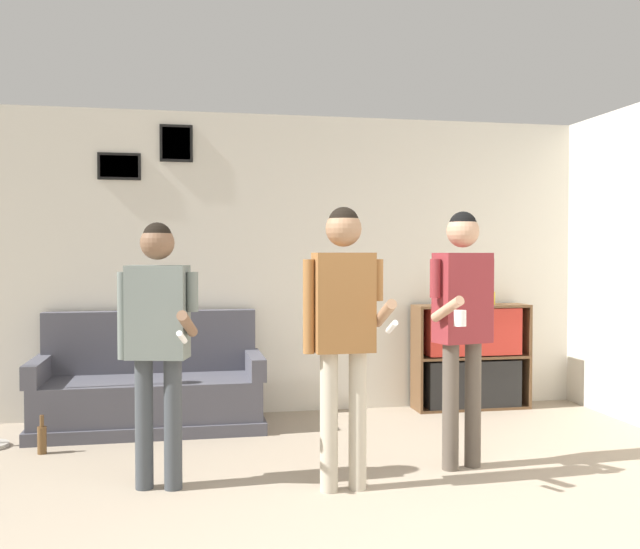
# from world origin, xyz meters

# --- Properties ---
(wall_back) EXTENTS (7.81, 0.08, 2.70)m
(wall_back) POSITION_xyz_m (-0.00, 3.72, 1.35)
(wall_back) COLOR silver
(wall_back) RESTS_ON ground_plane
(couch) EXTENTS (1.85, 0.80, 0.95)m
(couch) POSITION_xyz_m (-1.29, 3.31, 0.31)
(couch) COLOR #4C4C56
(couch) RESTS_ON ground_plane
(bookshelf) EXTENTS (1.08, 0.30, 0.97)m
(bookshelf) POSITION_xyz_m (1.62, 3.50, 0.48)
(bookshelf) COLOR brown
(bookshelf) RESTS_ON ground_plane
(person_player_foreground_left) EXTENTS (0.49, 0.52, 1.64)m
(person_player_foreground_left) POSITION_xyz_m (-1.17, 1.72, 1.00)
(person_player_foreground_left) COLOR #3D4247
(person_player_foreground_left) RESTS_ON ground_plane
(person_player_foreground_center) EXTENTS (0.50, 0.46, 1.73)m
(person_player_foreground_center) POSITION_xyz_m (-0.06, 1.48, 1.07)
(person_player_foreground_center) COLOR #B7AD99
(person_player_foreground_center) RESTS_ON ground_plane
(person_watcher_holding_cup) EXTENTS (0.49, 0.50, 1.73)m
(person_watcher_holding_cup) POSITION_xyz_m (0.82, 1.77, 1.07)
(person_watcher_holding_cup) COLOR brown
(person_watcher_holding_cup) RESTS_ON ground_plane
(bottle_on_floor) EXTENTS (0.06, 0.06, 0.28)m
(bottle_on_floor) POSITION_xyz_m (-2.02, 2.67, 0.11)
(bottle_on_floor) COLOR brown
(bottle_on_floor) RESTS_ON ground_plane
(drinking_cup) EXTENTS (0.08, 0.08, 0.12)m
(drinking_cup) POSITION_xyz_m (1.81, 3.50, 1.03)
(drinking_cup) COLOR yellow
(drinking_cup) RESTS_ON bookshelf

